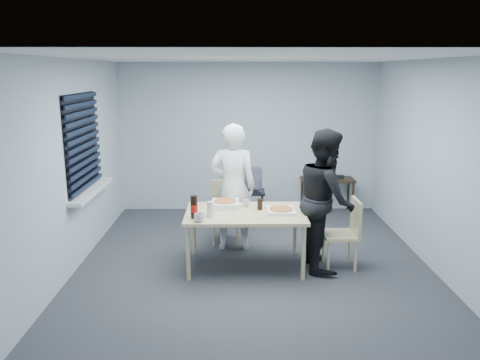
{
  "coord_description": "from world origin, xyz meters",
  "views": [
    {
      "loc": [
        -0.23,
        -5.68,
        2.45
      ],
      "look_at": [
        -0.17,
        0.1,
        1.1
      ],
      "focal_mm": 35.0,
      "sensor_mm": 36.0,
      "label": 1
    }
  ],
  "objects_px": {
    "side_table": "(327,183)",
    "stool": "(253,197)",
    "dining_table": "(245,217)",
    "chair_right": "(347,229)",
    "mug_b": "(246,203)",
    "person_black": "(326,199)",
    "backpack": "(253,180)",
    "person_white": "(233,187)",
    "chair_far": "(225,207)",
    "soda_bottle": "(194,207)",
    "mug_a": "(199,218)"
  },
  "relations": [
    {
      "from": "chair_right",
      "to": "mug_a",
      "type": "bearing_deg",
      "value": -169.43
    },
    {
      "from": "chair_far",
      "to": "chair_right",
      "type": "relative_size",
      "value": 1.0
    },
    {
      "from": "dining_table",
      "to": "person_white",
      "type": "height_order",
      "value": "person_white"
    },
    {
      "from": "dining_table",
      "to": "soda_bottle",
      "type": "height_order",
      "value": "soda_bottle"
    },
    {
      "from": "person_white",
      "to": "stool",
      "type": "bearing_deg",
      "value": -105.18
    },
    {
      "from": "side_table",
      "to": "stool",
      "type": "distance_m",
      "value": 1.42
    },
    {
      "from": "chair_right",
      "to": "mug_b",
      "type": "distance_m",
      "value": 1.33
    },
    {
      "from": "person_black",
      "to": "mug_b",
      "type": "relative_size",
      "value": 17.7
    },
    {
      "from": "chair_right",
      "to": "backpack",
      "type": "distance_m",
      "value": 2.19
    },
    {
      "from": "mug_a",
      "to": "soda_bottle",
      "type": "relative_size",
      "value": 0.44
    },
    {
      "from": "side_table",
      "to": "mug_b",
      "type": "relative_size",
      "value": 9.19
    },
    {
      "from": "chair_right",
      "to": "mug_a",
      "type": "xyz_separation_m",
      "value": [
        -1.83,
        -0.34,
        0.26
      ]
    },
    {
      "from": "dining_table",
      "to": "chair_far",
      "type": "distance_m",
      "value": 1.01
    },
    {
      "from": "person_black",
      "to": "chair_right",
      "type": "bearing_deg",
      "value": -100.09
    },
    {
      "from": "backpack",
      "to": "mug_b",
      "type": "distance_m",
      "value": 1.61
    },
    {
      "from": "person_white",
      "to": "mug_b",
      "type": "height_order",
      "value": "person_white"
    },
    {
      "from": "backpack",
      "to": "side_table",
      "type": "bearing_deg",
      "value": 45.24
    },
    {
      "from": "chair_far",
      "to": "chair_right",
      "type": "distance_m",
      "value": 1.85
    },
    {
      "from": "chair_right",
      "to": "dining_table",
      "type": "bearing_deg",
      "value": 178.64
    },
    {
      "from": "chair_right",
      "to": "side_table",
      "type": "height_order",
      "value": "chair_right"
    },
    {
      "from": "chair_right",
      "to": "mug_b",
      "type": "xyz_separation_m",
      "value": [
        -1.27,
        0.27,
        0.26
      ]
    },
    {
      "from": "dining_table",
      "to": "mug_b",
      "type": "xyz_separation_m",
      "value": [
        0.01,
        0.24,
        0.11
      ]
    },
    {
      "from": "chair_right",
      "to": "soda_bottle",
      "type": "xyz_separation_m",
      "value": [
        -1.9,
        -0.21,
        0.35
      ]
    },
    {
      "from": "side_table",
      "to": "chair_right",
      "type": "bearing_deg",
      "value": -95.01
    },
    {
      "from": "backpack",
      "to": "mug_a",
      "type": "distance_m",
      "value": 2.33
    },
    {
      "from": "stool",
      "to": "person_white",
      "type": "bearing_deg",
      "value": -105.18
    },
    {
      "from": "mug_b",
      "to": "chair_far",
      "type": "bearing_deg",
      "value": 111.37
    },
    {
      "from": "dining_table",
      "to": "chair_right",
      "type": "bearing_deg",
      "value": -1.36
    },
    {
      "from": "dining_table",
      "to": "side_table",
      "type": "relative_size",
      "value": 1.62
    },
    {
      "from": "mug_b",
      "to": "soda_bottle",
      "type": "xyz_separation_m",
      "value": [
        -0.63,
        -0.48,
        0.09
      ]
    },
    {
      "from": "chair_right",
      "to": "person_white",
      "type": "xyz_separation_m",
      "value": [
        -1.44,
        0.67,
        0.37
      ]
    },
    {
      "from": "dining_table",
      "to": "chair_right",
      "type": "relative_size",
      "value": 1.68
    },
    {
      "from": "chair_far",
      "to": "chair_right",
      "type": "bearing_deg",
      "value": -32.66
    },
    {
      "from": "dining_table",
      "to": "chair_right",
      "type": "height_order",
      "value": "chair_right"
    },
    {
      "from": "chair_far",
      "to": "mug_b",
      "type": "distance_m",
      "value": 0.82
    },
    {
      "from": "person_black",
      "to": "stool",
      "type": "relative_size",
      "value": 3.38
    },
    {
      "from": "person_white",
      "to": "side_table",
      "type": "height_order",
      "value": "person_white"
    },
    {
      "from": "backpack",
      "to": "mug_b",
      "type": "bearing_deg",
      "value": -71.58
    },
    {
      "from": "side_table",
      "to": "backpack",
      "type": "bearing_deg",
      "value": -158.83
    },
    {
      "from": "chair_far",
      "to": "mug_b",
      "type": "bearing_deg",
      "value": -68.63
    },
    {
      "from": "chair_far",
      "to": "side_table",
      "type": "distance_m",
      "value": 2.24
    },
    {
      "from": "person_white",
      "to": "mug_b",
      "type": "relative_size",
      "value": 17.7
    },
    {
      "from": "person_white",
      "to": "mug_b",
      "type": "xyz_separation_m",
      "value": [
        0.17,
        -0.4,
        -0.11
      ]
    },
    {
      "from": "chair_far",
      "to": "stool",
      "type": "distance_m",
      "value": 1.0
    },
    {
      "from": "mug_b",
      "to": "stool",
      "type": "bearing_deg",
      "value": 84.39
    },
    {
      "from": "mug_b",
      "to": "backpack",
      "type": "bearing_deg",
      "value": 84.34
    },
    {
      "from": "person_white",
      "to": "mug_a",
      "type": "bearing_deg",
      "value": 68.97
    },
    {
      "from": "person_black",
      "to": "backpack",
      "type": "relative_size",
      "value": 4.52
    },
    {
      "from": "chair_right",
      "to": "stool",
      "type": "distance_m",
      "value": 2.19
    },
    {
      "from": "person_white",
      "to": "backpack",
      "type": "height_order",
      "value": "person_white"
    }
  ]
}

